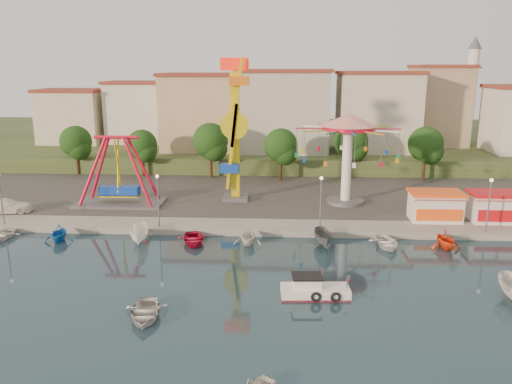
# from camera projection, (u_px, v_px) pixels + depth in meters

# --- Properties ---
(ground) EXTENTS (200.00, 200.00, 0.00)m
(ground) POSITION_uv_depth(u_px,v_px,m) (224.00, 290.00, 37.09)
(ground) COLOR #152B3A
(ground) RESTS_ON ground
(quay_deck) EXTENTS (200.00, 100.00, 0.60)m
(quay_deck) POSITION_uv_depth(u_px,v_px,m) (261.00, 150.00, 97.06)
(quay_deck) COLOR #9E998E
(quay_deck) RESTS_ON ground
(asphalt_pad) EXTENTS (90.00, 28.00, 0.01)m
(asphalt_pad) POSITION_uv_depth(u_px,v_px,m) (250.00, 187.00, 65.99)
(asphalt_pad) COLOR #4C4944
(asphalt_pad) RESTS_ON quay_deck
(hill_terrace) EXTENTS (200.00, 60.00, 3.00)m
(hill_terrace) POSITION_uv_depth(u_px,v_px,m) (262.00, 141.00, 101.61)
(hill_terrace) COLOR #384C26
(hill_terrace) RESTS_ON ground
(pirate_ship_ride) EXTENTS (10.00, 5.00, 8.00)m
(pirate_ship_ride) POSITION_uv_depth(u_px,v_px,m) (118.00, 172.00, 57.04)
(pirate_ship_ride) COLOR #59595E
(pirate_ship_ride) RESTS_ON quay_deck
(kamikaze_tower) EXTENTS (3.30, 3.10, 16.50)m
(kamikaze_tower) POSITION_uv_depth(u_px,v_px,m) (236.00, 133.00, 57.74)
(kamikaze_tower) COLOR #59595E
(kamikaze_tower) RESTS_ON quay_deck
(wave_swinger) EXTENTS (11.60, 11.60, 10.40)m
(wave_swinger) POSITION_uv_depth(u_px,v_px,m) (348.00, 138.00, 56.62)
(wave_swinger) COLOR #59595E
(wave_swinger) RESTS_ON quay_deck
(booth_left) EXTENTS (5.40, 3.78, 3.08)m
(booth_left) POSITION_uv_depth(u_px,v_px,m) (435.00, 206.00, 51.49)
(booth_left) COLOR white
(booth_left) RESTS_ON quay_deck
(booth_mid) EXTENTS (5.40, 3.78, 3.08)m
(booth_mid) POSITION_uv_depth(u_px,v_px,m) (496.00, 207.00, 51.18)
(booth_mid) COLOR white
(booth_mid) RESTS_ON quay_deck
(lamp_post_0) EXTENTS (0.14, 0.14, 5.00)m
(lamp_post_0) POSITION_uv_depth(u_px,v_px,m) (1.00, 200.00, 50.15)
(lamp_post_0) COLOR #59595E
(lamp_post_0) RESTS_ON quay_deck
(lamp_post_1) EXTENTS (0.14, 0.14, 5.00)m
(lamp_post_1) POSITION_uv_depth(u_px,v_px,m) (158.00, 202.00, 49.33)
(lamp_post_1) COLOR #59595E
(lamp_post_1) RESTS_ON quay_deck
(lamp_post_2) EXTENTS (0.14, 0.14, 5.00)m
(lamp_post_2) POSITION_uv_depth(u_px,v_px,m) (321.00, 204.00, 48.51)
(lamp_post_2) COLOR #59595E
(lamp_post_2) RESTS_ON quay_deck
(lamp_post_3) EXTENTS (0.14, 0.14, 5.00)m
(lamp_post_3) POSITION_uv_depth(u_px,v_px,m) (489.00, 207.00, 47.69)
(lamp_post_3) COLOR #59595E
(lamp_post_3) RESTS_ON quay_deck
(tree_0) EXTENTS (4.60, 4.60, 7.19)m
(tree_0) POSITION_uv_depth(u_px,v_px,m) (76.00, 142.00, 72.90)
(tree_0) COLOR #382314
(tree_0) RESTS_ON quay_deck
(tree_1) EXTENTS (4.35, 4.35, 6.80)m
(tree_1) POSITION_uv_depth(u_px,v_px,m) (142.00, 145.00, 71.74)
(tree_1) COLOR #382314
(tree_1) RESTS_ON quay_deck
(tree_2) EXTENTS (5.02, 5.02, 7.85)m
(tree_2) POSITION_uv_depth(u_px,v_px,m) (210.00, 141.00, 70.63)
(tree_2) COLOR #382314
(tree_2) RESTS_ON quay_deck
(tree_3) EXTENTS (4.68, 4.68, 7.32)m
(tree_3) POSITION_uv_depth(u_px,v_px,m) (281.00, 145.00, 68.80)
(tree_3) COLOR #382314
(tree_3) RESTS_ON quay_deck
(tree_4) EXTENTS (4.86, 4.86, 7.60)m
(tree_4) POSITION_uv_depth(u_px,v_px,m) (351.00, 141.00, 71.14)
(tree_4) COLOR #382314
(tree_4) RESTS_ON quay_deck
(tree_5) EXTENTS (4.83, 4.83, 7.54)m
(tree_5) POSITION_uv_depth(u_px,v_px,m) (426.00, 144.00, 68.87)
(tree_5) COLOR #382314
(tree_5) RESTS_ON quay_deck
(building_0) EXTENTS (9.26, 9.53, 11.87)m
(building_0) POSITION_uv_depth(u_px,v_px,m) (52.00, 112.00, 81.23)
(building_0) COLOR beige
(building_0) RESTS_ON hill_terrace
(building_1) EXTENTS (12.33, 9.01, 8.63)m
(building_1) POSITION_uv_depth(u_px,v_px,m) (135.00, 119.00, 86.16)
(building_1) COLOR silver
(building_1) RESTS_ON hill_terrace
(building_2) EXTENTS (11.95, 9.28, 11.23)m
(building_2) POSITION_uv_depth(u_px,v_px,m) (211.00, 112.00, 85.73)
(building_2) COLOR tan
(building_2) RESTS_ON hill_terrace
(building_3) EXTENTS (12.59, 10.50, 9.20)m
(building_3) POSITION_uv_depth(u_px,v_px,m) (291.00, 120.00, 82.21)
(building_3) COLOR beige
(building_3) RESTS_ON hill_terrace
(building_4) EXTENTS (10.75, 9.23, 9.24)m
(building_4) POSITION_uv_depth(u_px,v_px,m) (370.00, 118.00, 84.80)
(building_4) COLOR beige
(building_4) RESTS_ON hill_terrace
(building_5) EXTENTS (12.77, 10.96, 11.21)m
(building_5) POSITION_uv_depth(u_px,v_px,m) (454.00, 114.00, 82.07)
(building_5) COLOR tan
(building_5) RESTS_ON hill_terrace
(minaret) EXTENTS (2.80, 2.80, 18.00)m
(minaret) POSITION_uv_depth(u_px,v_px,m) (471.00, 88.00, 84.47)
(minaret) COLOR silver
(minaret) RESTS_ON hill_terrace
(cabin_motorboat) EXTENTS (5.02, 2.18, 1.73)m
(cabin_motorboat) POSITION_uv_depth(u_px,v_px,m) (313.00, 291.00, 35.86)
(cabin_motorboat) COLOR white
(cabin_motorboat) RESTS_ON ground
(rowboat_a) EXTENTS (3.48, 4.45, 0.84)m
(rowboat_a) POSITION_uv_depth(u_px,v_px,m) (145.00, 312.00, 32.78)
(rowboat_a) COLOR silver
(rowboat_a) RESTS_ON ground
(van) EXTENTS (5.79, 3.61, 1.56)m
(van) POSITION_uv_depth(u_px,v_px,m) (6.00, 206.00, 54.26)
(van) COLOR white
(van) RESTS_ON quay_deck
(moored_boat_1) EXTENTS (3.10, 3.45, 1.62)m
(moored_boat_1) POSITION_uv_depth(u_px,v_px,m) (59.00, 233.00, 47.25)
(moored_boat_1) COLOR blue
(moored_boat_1) RESTS_ON ground
(moored_boat_2) EXTENTS (2.19, 4.32, 1.59)m
(moored_boat_2) POSITION_uv_depth(u_px,v_px,m) (140.00, 234.00, 46.85)
(moored_boat_2) COLOR white
(moored_boat_2) RESTS_ON ground
(moored_boat_3) EXTENTS (3.83, 4.67, 0.84)m
(moored_boat_3) POSITION_uv_depth(u_px,v_px,m) (193.00, 239.00, 46.68)
(moored_boat_3) COLOR red
(moored_boat_3) RESTS_ON ground
(moored_boat_4) EXTENTS (2.92, 3.30, 1.63)m
(moored_boat_4) POSITION_uv_depth(u_px,v_px,m) (248.00, 236.00, 46.32)
(moored_boat_4) COLOR white
(moored_boat_4) RESTS_ON ground
(moored_boat_5) EXTENTS (1.87, 3.99, 1.49)m
(moored_boat_5) POSITION_uv_depth(u_px,v_px,m) (323.00, 238.00, 45.98)
(moored_boat_5) COLOR #5C5D61
(moored_boat_5) RESTS_ON ground
(moored_boat_6) EXTENTS (3.03, 4.05, 0.80)m
(moored_boat_6) POSITION_uv_depth(u_px,v_px,m) (387.00, 243.00, 45.76)
(moored_boat_6) COLOR white
(moored_boat_6) RESTS_ON ground
(moored_boat_7) EXTENTS (3.27, 3.63, 1.69)m
(moored_boat_7) POSITION_uv_depth(u_px,v_px,m) (446.00, 239.00, 45.38)
(moored_boat_7) COLOR #F74115
(moored_boat_7) RESTS_ON ground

